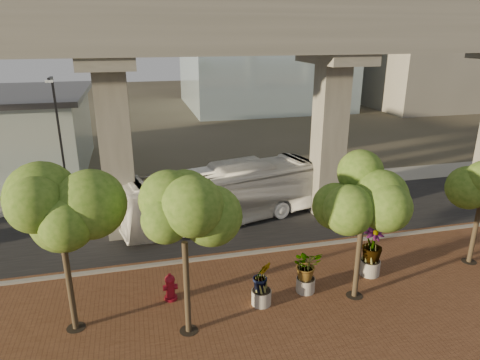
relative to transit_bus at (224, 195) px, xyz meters
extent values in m
plane|color=#363227|center=(0.28, -2.27, -1.68)|extent=(160.00, 160.00, 0.00)
cube|color=brown|center=(0.28, -10.27, -1.65)|extent=(70.00, 13.00, 0.06)
cube|color=black|center=(0.28, -0.27, -1.66)|extent=(90.00, 8.00, 0.04)
cube|color=gray|center=(0.28, -4.27, -1.60)|extent=(70.00, 0.25, 0.16)
cube|color=gray|center=(0.28, 5.23, -1.65)|extent=(90.00, 3.00, 0.06)
cube|color=gray|center=(0.28, -1.87, 8.82)|extent=(72.00, 2.40, 1.80)
cube|color=gray|center=(0.28, 1.33, 8.82)|extent=(72.00, 2.40, 1.80)
cube|color=gray|center=(0.28, -2.97, 10.22)|extent=(72.00, 0.12, 1.00)
cube|color=gray|center=(0.28, 2.43, 10.22)|extent=(72.00, 0.12, 1.00)
cube|color=gray|center=(38.28, 33.73, 10.32)|extent=(18.00, 16.00, 24.00)
imported|color=white|center=(0.00, 0.00, 0.00)|extent=(12.41, 5.53, 3.37)
cylinder|color=maroon|center=(-3.80, -7.17, -1.56)|extent=(0.54, 0.54, 0.12)
cylinder|color=maroon|center=(-3.80, -7.17, -1.13)|extent=(0.36, 0.36, 0.87)
sphere|color=maroon|center=(-3.80, -7.17, -0.69)|extent=(0.42, 0.42, 0.42)
cylinder|color=maroon|center=(-3.80, -7.17, -0.50)|extent=(0.12, 0.12, 0.15)
cylinder|color=maroon|center=(-3.80, -7.17, -1.05)|extent=(0.60, 0.24, 0.24)
cylinder|color=gray|center=(1.88, -7.99, -1.31)|extent=(0.80, 0.80, 0.63)
imported|color=#375C18|center=(1.88, -7.99, -0.33)|extent=(1.79, 1.79, 1.34)
cylinder|color=#AAA29A|center=(5.28, -7.43, -1.27)|extent=(0.91, 0.91, 0.70)
imported|color=#375C18|center=(5.28, -7.43, -0.09)|extent=(2.22, 2.22, 1.66)
cylinder|color=#A8A398|center=(-0.22, -8.40, -1.31)|extent=(0.81, 0.81, 0.63)
imported|color=#375C18|center=(-0.22, -8.40, -0.32)|extent=(1.80, 1.80, 1.35)
cylinder|color=#483929|center=(-7.47, -8.16, 0.12)|extent=(0.22, 0.22, 3.49)
cylinder|color=black|center=(-7.47, -8.16, -1.62)|extent=(0.70, 0.70, 0.01)
cylinder|color=#483929|center=(-3.34, -9.36, 0.23)|extent=(0.22, 0.22, 3.70)
cylinder|color=black|center=(-3.34, -9.36, -1.62)|extent=(0.70, 0.70, 0.01)
cylinder|color=#483929|center=(3.78, -8.82, 0.07)|extent=(0.22, 0.22, 3.38)
cylinder|color=black|center=(3.78, -8.82, -1.62)|extent=(0.70, 0.70, 0.01)
cylinder|color=#483929|center=(10.59, -7.60, -0.15)|extent=(0.22, 0.22, 2.95)
cylinder|color=black|center=(10.59, -7.60, -1.62)|extent=(0.70, 0.70, 0.01)
cylinder|color=#2F3034|center=(-9.14, 4.42, 2.41)|extent=(0.14, 0.14, 8.11)
cube|color=#2F3034|center=(-9.14, 3.91, 6.46)|extent=(0.15, 1.01, 0.15)
cube|color=silver|center=(-9.14, 3.41, 6.36)|extent=(0.41, 0.20, 0.12)
cylinder|color=#2B2B30|center=(7.93, 3.77, 2.55)|extent=(0.15, 0.15, 8.38)
cube|color=#2B2B30|center=(7.93, 3.25, 6.73)|extent=(0.16, 1.05, 0.16)
cube|color=silver|center=(7.93, 2.73, 6.63)|extent=(0.42, 0.21, 0.13)
camera|label=1|loc=(-4.70, -22.70, 8.99)|focal=32.00mm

